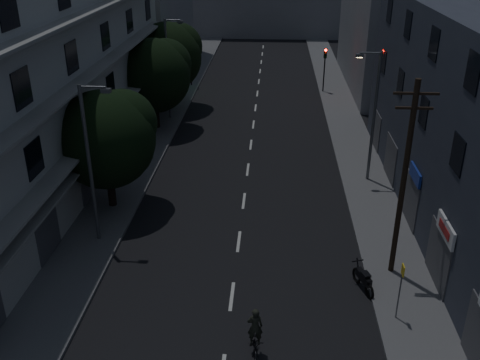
# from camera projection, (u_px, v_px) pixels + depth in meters

# --- Properties ---
(ground) EXTENTS (160.00, 160.00, 0.00)m
(ground) POSITION_uv_depth(u_px,v_px,m) (251.00, 142.00, 39.88)
(ground) COLOR black
(ground) RESTS_ON ground
(sidewalk_left) EXTENTS (3.00, 90.00, 0.15)m
(sidewalk_left) POSITION_uv_depth(u_px,v_px,m) (152.00, 139.00, 40.29)
(sidewalk_left) COLOR #565659
(sidewalk_left) RESTS_ON ground
(sidewalk_right) EXTENTS (3.00, 90.00, 0.15)m
(sidewalk_right) POSITION_uv_depth(u_px,v_px,m) (353.00, 144.00, 39.42)
(sidewalk_right) COLOR #565659
(sidewalk_right) RESTS_ON ground
(lane_markings) EXTENTS (0.15, 60.50, 0.01)m
(lane_markings) POSITION_uv_depth(u_px,v_px,m) (255.00, 116.00, 45.52)
(lane_markings) COLOR beige
(lane_markings) RESTS_ON ground
(building_left) EXTENTS (7.00, 36.00, 14.00)m
(building_left) POSITION_uv_depth(u_px,v_px,m) (43.00, 69.00, 31.28)
(building_left) COLOR #ABABA6
(building_left) RESTS_ON ground
(building_right) EXTENTS (6.19, 28.00, 11.00)m
(building_right) POSITION_uv_depth(u_px,v_px,m) (480.00, 125.00, 26.91)
(building_right) COLOR #2E323F
(building_right) RESTS_ON ground
(building_far_right) EXTENTS (6.00, 20.00, 13.00)m
(building_far_right) POSITION_uv_depth(u_px,v_px,m) (383.00, 19.00, 51.75)
(building_far_right) COLOR slate
(building_far_right) RESTS_ON ground
(tree_near) EXTENTS (5.42, 5.42, 6.69)m
(tree_near) POSITION_uv_depth(u_px,v_px,m) (107.00, 136.00, 28.83)
(tree_near) COLOR black
(tree_near) RESTS_ON sidewalk_left
(tree_mid) EXTENTS (5.65, 5.65, 6.95)m
(tree_mid) POSITION_uv_depth(u_px,v_px,m) (155.00, 73.00, 40.70)
(tree_mid) COLOR black
(tree_mid) RESTS_ON sidewalk_left
(tree_far) EXTENTS (5.90, 5.90, 7.29)m
(tree_far) POSITION_uv_depth(u_px,v_px,m) (168.00, 54.00, 45.58)
(tree_far) COLOR black
(tree_far) RESTS_ON sidewalk_left
(traffic_signal_far_right) EXTENTS (0.28, 0.37, 4.10)m
(traffic_signal_far_right) POSITION_uv_depth(u_px,v_px,m) (325.00, 61.00, 50.57)
(traffic_signal_far_right) COLOR black
(traffic_signal_far_right) RESTS_ON sidewalk_right
(traffic_signal_far_left) EXTENTS (0.28, 0.37, 4.10)m
(traffic_signal_far_left) POSITION_uv_depth(u_px,v_px,m) (190.00, 56.00, 52.58)
(traffic_signal_far_left) COLOR black
(traffic_signal_far_left) RESTS_ON sidewalk_left
(street_lamp_left_near) EXTENTS (1.51, 0.25, 8.00)m
(street_lamp_left_near) POSITION_uv_depth(u_px,v_px,m) (91.00, 158.00, 25.37)
(street_lamp_left_near) COLOR #585B60
(street_lamp_left_near) RESTS_ON sidewalk_left
(street_lamp_right) EXTENTS (1.51, 0.25, 8.00)m
(street_lamp_right) POSITION_uv_depth(u_px,v_px,m) (373.00, 111.00, 31.83)
(street_lamp_right) COLOR #585C60
(street_lamp_right) RESTS_ON sidewalk_right
(street_lamp_left_far) EXTENTS (1.51, 0.25, 8.00)m
(street_lamp_left_far) POSITION_uv_depth(u_px,v_px,m) (169.00, 64.00, 42.79)
(street_lamp_left_far) COLOR #55565C
(street_lamp_left_far) RESTS_ON sidewalk_left
(utility_pole) EXTENTS (1.80, 0.24, 9.00)m
(utility_pole) POSITION_uv_depth(u_px,v_px,m) (404.00, 178.00, 22.70)
(utility_pole) COLOR black
(utility_pole) RESTS_ON sidewalk_right
(bus_stop_sign) EXTENTS (0.06, 0.35, 2.52)m
(bus_stop_sign) POSITION_uv_depth(u_px,v_px,m) (401.00, 282.00, 20.97)
(bus_stop_sign) COLOR #595B60
(bus_stop_sign) RESTS_ON sidewalk_right
(motorcycle) EXTENTS (0.85, 1.86, 1.24)m
(motorcycle) POSITION_uv_depth(u_px,v_px,m) (363.00, 280.00, 23.46)
(motorcycle) COLOR black
(motorcycle) RESTS_ON ground
(cyclist) EXTENTS (0.75, 1.65, 2.02)m
(cyclist) POSITION_uv_depth(u_px,v_px,m) (255.00, 338.00, 19.85)
(cyclist) COLOR black
(cyclist) RESTS_ON ground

